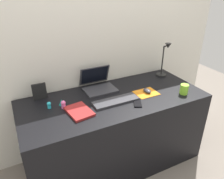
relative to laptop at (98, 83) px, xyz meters
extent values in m
plane|color=slate|center=(0.05, -0.25, -0.79)|extent=(6.00, 6.00, 0.00)
cube|color=silver|center=(0.05, 0.15, 0.03)|extent=(2.87, 0.05, 1.65)
cube|color=black|center=(0.05, -0.25, -0.42)|extent=(1.67, 0.72, 0.74)
cube|color=#333338|center=(0.00, -0.06, -0.05)|extent=(0.30, 0.21, 0.01)
cube|color=#333338|center=(0.00, 0.08, 0.06)|extent=(0.30, 0.08, 0.19)
cube|color=black|center=(0.00, 0.07, 0.06)|extent=(0.27, 0.06, 0.17)
cube|color=#333338|center=(0.03, -0.32, -0.04)|extent=(0.41, 0.13, 0.02)
cube|color=orange|center=(0.36, -0.30, -0.05)|extent=(0.21, 0.17, 0.00)
ellipsoid|color=#333338|center=(0.37, -0.30, -0.03)|extent=(0.06, 0.10, 0.03)
cube|color=black|center=(0.19, -0.43, -0.05)|extent=(0.12, 0.14, 0.01)
cylinder|color=black|center=(0.75, -0.03, -0.04)|extent=(0.11, 0.11, 0.02)
cylinder|color=black|center=(0.75, -0.03, 0.12)|extent=(0.01, 0.01, 0.32)
cylinder|color=black|center=(0.75, -0.06, 0.29)|extent=(0.01, 0.09, 0.07)
cone|color=black|center=(0.75, -0.09, 0.30)|extent=(0.06, 0.06, 0.05)
cube|color=maroon|center=(-0.31, -0.33, -0.04)|extent=(0.20, 0.26, 0.02)
cube|color=black|center=(-0.54, 0.03, 0.02)|extent=(0.12, 0.02, 0.15)
cylinder|color=#8CDB33|center=(0.67, -0.46, -0.01)|extent=(0.08, 0.08, 0.09)
cylinder|color=#28B7CC|center=(-0.51, -0.16, -0.04)|extent=(0.03, 0.03, 0.03)
sphere|color=#28B7CC|center=(-0.51, -0.16, -0.01)|extent=(0.03, 0.03, 0.03)
cylinder|color=pink|center=(-0.40, -0.22, -0.04)|extent=(0.04, 0.04, 0.03)
sphere|color=pink|center=(-0.40, -0.22, 0.00)|extent=(0.04, 0.04, 0.04)
cone|color=teal|center=(-0.40, -0.16, -0.03)|extent=(0.05, 0.05, 0.05)
camera|label=1|loc=(-0.73, -1.78, 0.91)|focal=35.14mm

